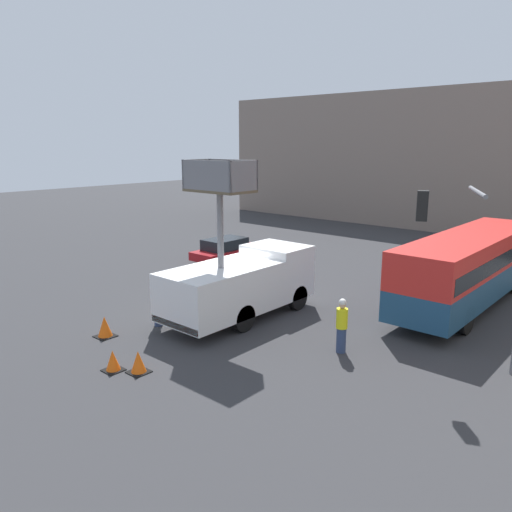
{
  "coord_description": "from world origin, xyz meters",
  "views": [
    {
      "loc": [
        13.77,
        -14.44,
        6.84
      ],
      "look_at": [
        0.78,
        0.41,
        2.36
      ],
      "focal_mm": 35.0,
      "sensor_mm": 36.0,
      "label": 1
    }
  ],
  "objects": [
    {
      "name": "traffic_cone_near_truck",
      "position": [
        1.82,
        -6.21,
        0.32
      ],
      "size": [
        0.6,
        0.6,
        0.69
      ],
      "color": "black",
      "rests_on": "ground_plane"
    },
    {
      "name": "parked_car_curbside",
      "position": [
        -6.55,
        6.14,
        0.7
      ],
      "size": [
        1.83,
        4.51,
        1.37
      ],
      "color": "maroon",
      "rests_on": "ground_plane"
    },
    {
      "name": "road_worker_near_truck",
      "position": [
        -0.95,
        -3.29,
        0.96
      ],
      "size": [
        0.38,
        0.38,
        1.91
      ],
      "rotation": [
        0.0,
        0.0,
        2.96
      ],
      "color": "navy",
      "rests_on": "ground_plane"
    },
    {
      "name": "traffic_cone_mid_road",
      "position": [
        -1.5,
        -5.27,
        0.36
      ],
      "size": [
        0.67,
        0.67,
        0.76
      ],
      "color": "black",
      "rests_on": "ground_plane"
    },
    {
      "name": "utility_truck",
      "position": [
        0.78,
        -0.49,
        1.51
      ],
      "size": [
        2.55,
        6.73,
        6.25
      ],
      "color": "white",
      "rests_on": "ground_plane"
    },
    {
      "name": "ground_plane",
      "position": [
        0.0,
        0.0,
        0.0
      ],
      "size": [
        120.0,
        120.0,
        0.0
      ],
      "primitive_type": "plane",
      "color": "#333335"
    },
    {
      "name": "traffic_light_pole",
      "position": [
        9.45,
        0.73,
        3.9
      ],
      "size": [
        2.97,
        2.72,
        5.77
      ],
      "color": "slate",
      "rests_on": "ground_plane"
    },
    {
      "name": "building_backdrop_far",
      "position": [
        0.0,
        28.81,
        5.51
      ],
      "size": [
        44.0,
        10.0,
        11.01
      ],
      "color": "gray",
      "rests_on": "ground_plane"
    },
    {
      "name": "traffic_cone_far_side",
      "position": [
        1.12,
        -6.65,
        0.31
      ],
      "size": [
        0.58,
        0.58,
        0.66
      ],
      "color": "black",
      "rests_on": "ground_plane"
    },
    {
      "name": "road_worker_directing",
      "position": [
        5.64,
        -0.83,
        0.94
      ],
      "size": [
        0.38,
        0.38,
        1.87
      ],
      "rotation": [
        0.0,
        0.0,
        0.15
      ],
      "color": "navy",
      "rests_on": "ground_plane"
    },
    {
      "name": "city_bus",
      "position": [
        7.07,
        7.04,
        1.84
      ],
      "size": [
        2.55,
        11.16,
        3.1
      ],
      "rotation": [
        0.0,
        0.0,
        1.9
      ],
      "color": "navy",
      "rests_on": "ground_plane"
    }
  ]
}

